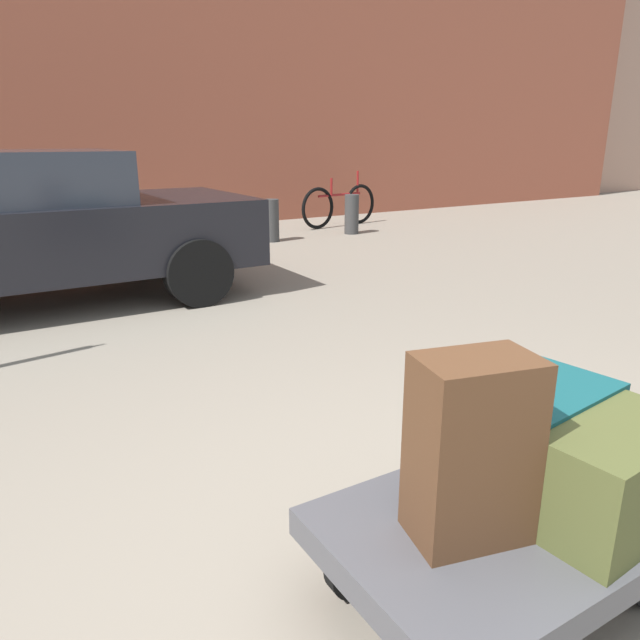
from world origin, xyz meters
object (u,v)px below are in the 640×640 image
object	(u,v)px
duffel_bag_teal_center	(533,434)
parked_car	(7,226)
bicycle_leaning	(340,205)
bollard_kerb_near	(271,221)
bollard_kerb_mid	(352,214)
duffel_bag_olive_stacked_top	(617,477)
luggage_cart	(507,531)
suitcase_brown_front_right	(473,450)

from	to	relation	value
duffel_bag_teal_center	parked_car	world-z (taller)	parked_car
bicycle_leaning	bollard_kerb_near	distance (m)	1.99
bicycle_leaning	bollard_kerb_mid	size ratio (longest dim) A/B	2.71
bicycle_leaning	bollard_kerb_near	world-z (taller)	bicycle_leaning
duffel_bag_olive_stacked_top	bicycle_leaning	size ratio (longest dim) A/B	0.33
luggage_cart	bicycle_leaning	distance (m)	9.05
bollard_kerb_near	bollard_kerb_mid	bearing A→B (deg)	0.00
duffel_bag_teal_center	bicycle_leaning	distance (m)	8.85
bicycle_leaning	parked_car	bearing A→B (deg)	-152.31
parked_car	bicycle_leaning	world-z (taller)	parked_car
parked_car	bollard_kerb_near	distance (m)	4.27
duffel_bag_olive_stacked_top	parked_car	bearing A→B (deg)	99.60
duffel_bag_teal_center	luggage_cart	bearing A→B (deg)	-160.63
parked_car	bollard_kerb_mid	distance (m)	5.61
suitcase_brown_front_right	bicycle_leaning	xyz separation A→B (m)	(4.67, 7.87, -0.26)
luggage_cart	duffel_bag_olive_stacked_top	size ratio (longest dim) A/B	2.14
bicycle_leaning	luggage_cart	bearing A→B (deg)	-119.62
duffel_bag_olive_stacked_top	suitcase_brown_front_right	bearing A→B (deg)	150.68
bollard_kerb_near	duffel_bag_teal_center	bearing A→B (deg)	-109.51
duffel_bag_teal_center	bollard_kerb_near	size ratio (longest dim) A/B	0.93
suitcase_brown_front_right	duffel_bag_teal_center	xyz separation A→B (m)	(0.42, 0.12, -0.12)
suitcase_brown_front_right	parked_car	xyz separation A→B (m)	(-0.84, 4.98, 0.13)
suitcase_brown_front_right	duffel_bag_olive_stacked_top	world-z (taller)	suitcase_brown_front_right
duffel_bag_olive_stacked_top	bollard_kerb_mid	size ratio (longest dim) A/B	0.89
duffel_bag_teal_center	bicycle_leaning	size ratio (longest dim) A/B	0.34
parked_car	duffel_bag_olive_stacked_top	bearing A→B (deg)	-76.14
luggage_cart	bollard_kerb_mid	xyz separation A→B (m)	(4.16, 7.02, 0.05)
luggage_cart	parked_car	size ratio (longest dim) A/B	0.28
luggage_cart	bicycle_leaning	bearing A→B (deg)	60.38
bicycle_leaning	bollard_kerb_mid	world-z (taller)	bicycle_leaning
duffel_bag_teal_center	bollard_kerb_near	xyz separation A→B (m)	(2.45, 6.91, -0.19)
duffel_bag_olive_stacked_top	bollard_kerb_near	bearing A→B (deg)	67.10
duffel_bag_teal_center	bollard_kerb_mid	xyz separation A→B (m)	(3.93, 6.91, -0.19)
duffel_bag_olive_stacked_top	bicycle_leaning	world-z (taller)	bicycle_leaning
duffel_bag_teal_center	bollard_kerb_mid	bearing A→B (deg)	53.39
parked_car	bollard_kerb_mid	world-z (taller)	parked_car
duffel_bag_olive_stacked_top	bicycle_leaning	xyz separation A→B (m)	(4.24, 8.08, -0.14)
luggage_cart	parked_car	xyz separation A→B (m)	(-1.04, 4.97, 0.49)
luggage_cart	bollard_kerb_mid	distance (m)	8.16
bicycle_leaning	bollard_kerb_near	xyz separation A→B (m)	(-1.80, -0.85, -0.05)
luggage_cart	duffel_bag_olive_stacked_top	xyz separation A→B (m)	(0.24, -0.21, 0.24)
parked_car	bollard_kerb_near	bearing A→B (deg)	28.86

